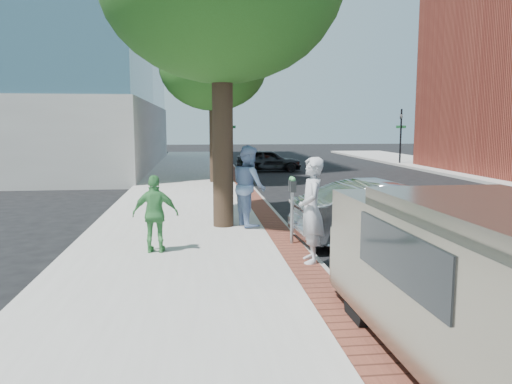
{
  "coord_description": "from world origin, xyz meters",
  "views": [
    {
      "loc": [
        -1.23,
        -10.73,
        2.73
      ],
      "look_at": [
        0.08,
        0.52,
        1.2
      ],
      "focal_mm": 35.0,
      "sensor_mm": 36.0,
      "label": 1
    }
  ],
  "objects": [
    {
      "name": "signal_far",
      "position": [
        12.5,
        22.0,
        2.25
      ],
      "size": [
        0.7,
        0.15,
        3.8
      ],
      "color": "black",
      "rests_on": "ground"
    },
    {
      "name": "tree_far",
      "position": [
        -0.5,
        12.0,
        5.3
      ],
      "size": [
        4.8,
        4.8,
        7.14
      ],
      "color": "black",
      "rests_on": "sidewalk"
    },
    {
      "name": "person_officer",
      "position": [
        0.06,
        1.86,
        1.18
      ],
      "size": [
        1.02,
        1.18,
        2.07
      ],
      "primitive_type": "imported",
      "rotation": [
        0.0,
        0.0,
        1.84
      ],
      "color": "#85A0CE",
      "rests_on": "sidewalk"
    },
    {
      "name": "parking_meter",
      "position": [
        0.78,
        -0.23,
        1.21
      ],
      "size": [
        0.12,
        0.32,
        1.47
      ],
      "color": "gray",
      "rests_on": "sidewalk"
    },
    {
      "name": "bg_car",
      "position": [
        2.89,
        18.29,
        0.65
      ],
      "size": [
        3.88,
        1.65,
        1.31
      ],
      "primitive_type": "imported",
      "rotation": [
        0.0,
        0.0,
        1.54
      ],
      "color": "black",
      "rests_on": "ground"
    },
    {
      "name": "brick_strip",
      "position": [
        0.7,
        8.0,
        0.15
      ],
      "size": [
        0.6,
        60.0,
        0.01
      ],
      "primitive_type": "cube",
      "color": "brown",
      "rests_on": "sidewalk"
    },
    {
      "name": "person_gray",
      "position": [
        0.86,
        -1.73,
        1.14
      ],
      "size": [
        0.53,
        0.76,
        1.99
      ],
      "primitive_type": "imported",
      "rotation": [
        0.0,
        0.0,
        -1.65
      ],
      "color": "#B4B4B9",
      "rests_on": "sidewalk"
    },
    {
      "name": "sidewalk",
      "position": [
        -1.5,
        8.0,
        0.07
      ],
      "size": [
        5.0,
        60.0,
        0.15
      ],
      "primitive_type": "cube",
      "color": "#9E9991",
      "rests_on": "ground"
    },
    {
      "name": "van",
      "position": [
        1.8,
        -6.03,
        1.07
      ],
      "size": [
        2.14,
        5.37,
        1.96
      ],
      "rotation": [
        0.0,
        0.0,
        0.02
      ],
      "color": "gray",
      "rests_on": "ground"
    },
    {
      "name": "sedan_silver",
      "position": [
        3.12,
        -0.05,
        0.74
      ],
      "size": [
        4.57,
        1.83,
        1.48
      ],
      "primitive_type": "imported",
      "rotation": [
        0.0,
        0.0,
        1.63
      ],
      "color": "#A5A6AC",
      "rests_on": "ground"
    },
    {
      "name": "ground",
      "position": [
        0.0,
        0.0,
        0.0
      ],
      "size": [
        120.0,
        120.0,
        0.0
      ],
      "primitive_type": "plane",
      "color": "black",
      "rests_on": "ground"
    },
    {
      "name": "office_base",
      "position": [
        -13.0,
        22.0,
        2.0
      ],
      "size": [
        18.2,
        22.2,
        4.0
      ],
      "primitive_type": "cube",
      "color": "gray",
      "rests_on": "ground"
    },
    {
      "name": "person_green",
      "position": [
        -2.1,
        -0.63,
        0.94
      ],
      "size": [
        0.95,
        0.46,
        1.58
      ],
      "primitive_type": "imported",
      "rotation": [
        0.0,
        0.0,
        3.06
      ],
      "color": "#43934B",
      "rests_on": "sidewalk"
    },
    {
      "name": "signal_near",
      "position": [
        0.9,
        22.0,
        2.25
      ],
      "size": [
        0.7,
        0.15,
        3.8
      ],
      "color": "black",
      "rests_on": "ground"
    },
    {
      "name": "curb",
      "position": [
        1.05,
        8.0,
        0.07
      ],
      "size": [
        0.1,
        60.0,
        0.15
      ],
      "primitive_type": "cube",
      "color": "gray",
      "rests_on": "ground"
    }
  ]
}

